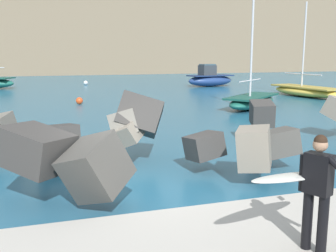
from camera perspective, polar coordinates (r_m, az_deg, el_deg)
name	(u,v)px	position (r m, az deg, el deg)	size (l,w,h in m)	color
ground_plane	(139,191)	(9.31, -4.17, -9.33)	(400.00, 400.00, 0.00)	#235B7A
breakwater_jetty	(54,139)	(10.62, -16.15, -1.79)	(31.69, 6.77, 2.19)	#3D3A38
surfer_with_board	(309,183)	(6.16, 19.83, -7.82)	(2.05, 1.47, 1.78)	black
boat_near_left	(252,101)	(23.57, 12.11, 3.60)	(5.12, 4.65, 6.37)	#1E6656
boat_mid_left	(210,79)	(39.15, 6.08, 6.81)	(5.03, 2.71, 2.18)	navy
boat_far_left	(306,91)	(31.25, 19.35, 4.85)	(2.87, 6.46, 6.90)	#EAC64C
mooring_buoy_inner	(79,101)	(25.59, -12.73, 3.59)	(0.44, 0.44, 0.44)	#E54C1E
mooring_buoy_middle	(86,83)	(41.57, -11.85, 6.15)	(0.44, 0.44, 0.44)	silver
headland_bluff	(109,24)	(79.46, -8.53, 14.36)	(96.78, 36.07, 17.55)	#847056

